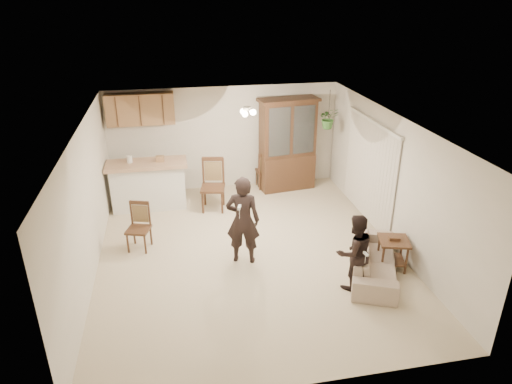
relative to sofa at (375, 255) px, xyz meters
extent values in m
plane|color=beige|center=(-2.01, 1.11, -0.37)|extent=(6.50, 6.50, 0.00)
cube|color=white|center=(-2.01, 1.11, 2.13)|extent=(5.50, 6.50, 0.02)
cube|color=beige|center=(-2.01, 4.36, 0.88)|extent=(5.50, 0.02, 2.50)
cube|color=beige|center=(-2.01, -2.14, 0.88)|extent=(5.50, 0.02, 2.50)
cube|color=beige|center=(-4.76, 1.11, 0.88)|extent=(0.02, 6.50, 2.50)
cube|color=beige|center=(0.74, 1.11, 0.88)|extent=(0.02, 6.50, 2.50)
cube|color=silver|center=(-3.86, 3.46, 0.13)|extent=(1.60, 0.55, 1.00)
cube|color=tan|center=(-3.86, 3.46, 0.68)|extent=(1.75, 0.70, 0.08)
cube|color=brown|center=(-3.91, 4.18, 1.73)|extent=(1.50, 0.34, 0.70)
imported|color=#326227|center=(0.29, 3.51, 1.48)|extent=(0.43, 0.37, 0.48)
cylinder|color=black|center=(0.29, 3.51, 1.81)|extent=(0.01, 0.01, 0.65)
imported|color=beige|center=(0.00, 0.00, 0.00)|extent=(1.41, 2.01, 0.73)
imported|color=black|center=(-2.16, 0.85, 0.53)|extent=(0.76, 0.61, 1.80)
imported|color=black|center=(-0.52, -0.29, 0.31)|extent=(0.74, 0.62, 1.35)
cube|color=#371D14|center=(-0.54, 3.96, 0.07)|extent=(1.37, 0.69, 0.88)
cube|color=#371D14|center=(-0.54, 3.96, 1.17)|extent=(1.36, 0.63, 1.31)
cube|color=silver|center=(-0.54, 3.96, 1.17)|extent=(1.13, 0.17, 1.15)
cube|color=#371D14|center=(-0.54, 3.96, 1.84)|extent=(1.48, 0.73, 0.07)
cube|color=#371D14|center=(0.39, 0.13, 0.17)|extent=(0.62, 0.62, 0.04)
cube|color=#371D14|center=(0.39, 0.13, -0.21)|extent=(0.52, 0.52, 0.03)
cube|color=#371D14|center=(0.39, 0.13, 0.22)|extent=(0.21, 0.17, 0.06)
cube|color=#371D14|center=(-4.03, 1.64, 0.04)|extent=(0.51, 0.51, 0.04)
cube|color=olive|center=(-4.03, 1.64, 0.29)|extent=(0.30, 0.12, 0.35)
cube|color=#371D14|center=(-4.03, 1.64, 0.52)|extent=(0.37, 0.15, 0.07)
cube|color=#371D14|center=(-2.46, 3.08, 0.15)|extent=(0.61, 0.61, 0.06)
cube|color=olive|center=(-2.46, 3.08, 0.46)|extent=(0.38, 0.12, 0.45)
cube|color=#371D14|center=(-2.46, 3.08, 0.76)|extent=(0.47, 0.14, 0.09)
cube|color=#371D14|center=(-1.06, 4.10, 0.05)|extent=(0.43, 0.43, 0.05)
cube|color=olive|center=(-1.06, 4.10, 0.31)|extent=(0.31, 0.05, 0.36)
cube|color=#371D14|center=(-1.06, 4.10, 0.55)|extent=(0.38, 0.05, 0.07)
cube|color=silver|center=(-2.27, 0.48, 0.90)|extent=(0.08, 0.15, 0.04)
cube|color=silver|center=(-0.47, -0.59, 0.45)|extent=(0.05, 0.12, 0.04)
camera|label=1|loc=(-3.30, -6.20, 4.19)|focal=32.00mm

